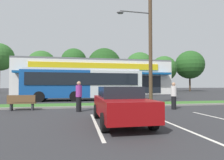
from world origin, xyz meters
TOP-DOWN VIEW (x-y plane):
  - grass_median at (0.00, 14.00)m, footprint 56.00×2.20m
  - curb_lip at (0.00, 12.78)m, footprint 56.00×0.24m
  - parking_stripe_0 at (-2.82, 7.41)m, footprint 0.12×4.80m
  - parking_stripe_1 at (0.15, 6.38)m, footprint 0.12×4.80m
  - storefront_building at (-0.48, 35.91)m, footprint 27.01×13.15m
  - tree_left at (-12.14, 44.95)m, footprint 6.78×6.78m
  - tree_mid_left at (-4.71, 45.73)m, footprint 6.35×6.35m
  - tree_mid at (2.61, 43.36)m, footprint 8.16×8.16m
  - tree_mid_right at (11.62, 43.40)m, footprint 7.33×7.33m
  - tree_right at (19.23, 45.41)m, footprint 6.87×6.87m
  - tree_far_right at (27.46, 46.05)m, footprint 7.95×7.95m
  - utility_pole at (2.23, 14.24)m, footprint 3.03×2.40m
  - city_bus at (-2.96, 19.09)m, footprint 11.84×2.69m
  - bus_stop_bench at (-6.91, 12.10)m, footprint 1.60×0.45m
  - car_1 at (-1.82, 7.44)m, footprint 1.91×4.15m
  - pedestrian_near_bench at (2.53, 10.91)m, footprint 0.35×0.35m
  - pedestrian_by_pole at (-3.48, 10.99)m, footprint 0.36×0.36m

SIDE VIEW (x-z plane):
  - parking_stripe_0 at x=-2.82m, z-range 0.00..0.01m
  - parking_stripe_1 at x=0.15m, z-range 0.00..0.01m
  - grass_median at x=0.00m, z-range 0.00..0.12m
  - curb_lip at x=0.00m, z-range 0.00..0.12m
  - bus_stop_bench at x=-6.91m, z-range 0.03..0.98m
  - car_1 at x=-1.82m, z-range 0.03..1.51m
  - pedestrian_near_bench at x=2.53m, z-range 0.00..1.74m
  - pedestrian_by_pole at x=-3.48m, z-range 0.00..1.78m
  - city_bus at x=-2.96m, z-range 0.14..3.39m
  - storefront_building at x=-0.48m, z-range 0.00..6.16m
  - utility_pole at x=2.23m, z-range 0.35..10.88m
  - tree_right at x=19.23m, z-range 1.34..10.91m
  - tree_mid_right at x=11.62m, z-range 1.31..11.28m
  - tree_left at x=-12.14m, z-range 1.51..11.33m
  - tree_mid at x=2.61m, z-range 1.24..11.88m
  - tree_far_right at x=27.46m, z-range 1.73..13.17m
  - tree_mid_left at x=-4.71m, z-range 2.21..13.03m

